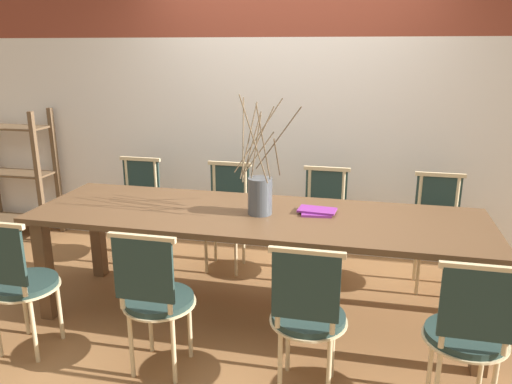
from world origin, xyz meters
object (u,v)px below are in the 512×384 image
chair_near_center (308,313)px  shelving_rack (15,174)px  vase_centerpiece (260,193)px  book_stack (317,211)px  chair_far_center (324,219)px  dining_table (256,226)px

chair_near_center → shelving_rack: size_ratio=0.71×
vase_centerpiece → shelving_rack: 2.93m
chair_near_center → book_stack: bearing=93.7°
chair_near_center → book_stack: chair_near_center is taller
shelving_rack → vase_centerpiece: bearing=-20.9°
chair_far_center → shelving_rack: size_ratio=0.71×
vase_centerpiece → book_stack: (0.37, 0.09, -0.13)m
book_stack → chair_far_center: bearing=90.5°
vase_centerpiece → book_stack: bearing=13.4°
chair_far_center → vase_centerpiece: (-0.37, -0.75, 0.41)m
dining_table → vase_centerpiece: vase_centerpiece is taller
chair_far_center → chair_near_center: bearing=92.3°
dining_table → shelving_rack: bearing=158.8°
chair_far_center → vase_centerpiece: vase_centerpiece is taller
chair_far_center → shelving_rack: 3.11m
dining_table → shelving_rack: 2.90m
chair_near_center → vase_centerpiece: 0.96m
book_stack → shelving_rack: 3.25m
chair_near_center → chair_far_center: (-0.06, 1.51, 0.00)m
chair_near_center → chair_far_center: 1.51m
vase_centerpiece → dining_table: bearing=-166.9°
chair_near_center → book_stack: 0.90m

